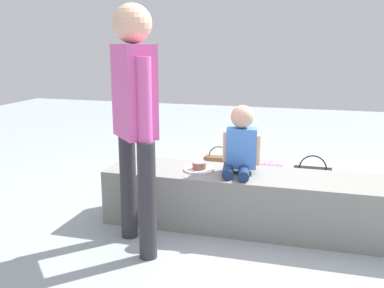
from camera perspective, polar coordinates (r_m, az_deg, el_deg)
name	(u,v)px	position (r m, az deg, el deg)	size (l,w,h in m)	color
ground_plane	(258,227)	(3.31, 8.43, -10.49)	(12.00, 12.00, 0.00)	#939DA0
concrete_ledge	(259,201)	(3.23, 8.55, -7.27)	(2.22, 0.49, 0.40)	gray
child_seated	(241,144)	(3.14, 6.25, 0.02)	(0.28, 0.33, 0.48)	navy
adult_standing	(135,107)	(2.75, -7.35, 4.75)	(0.35, 0.36, 1.53)	#2E2C33
cake_plate	(199,168)	(3.23, 0.94, -3.04)	(0.22, 0.22, 0.07)	white
gift_bag	(267,182)	(3.81, 9.55, -4.87)	(0.24, 0.12, 0.35)	#B259BF
water_bottle_near_gift	(166,182)	(3.98, -3.40, -4.90)	(0.06, 0.06, 0.19)	silver
water_bottle_far_side	(362,196)	(3.85, 20.88, -6.24)	(0.06, 0.06, 0.21)	silver
party_cup_red	(311,176)	(4.38, 15.00, -4.03)	(0.08, 0.08, 0.12)	red
handbag_black_leather	(312,180)	(4.08, 15.11, -4.44)	(0.33, 0.14, 0.34)	black
handbag_brown_canvas	(219,168)	(4.29, 3.47, -3.05)	(0.28, 0.11, 0.34)	brown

